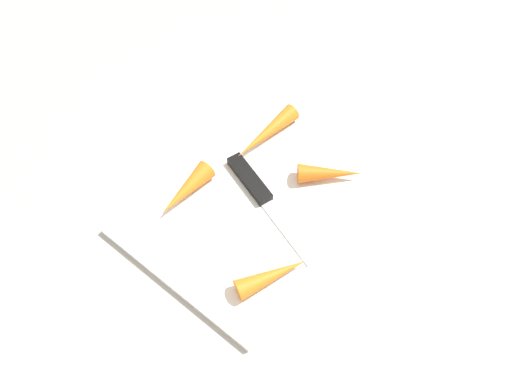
# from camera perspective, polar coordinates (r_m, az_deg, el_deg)

# --- Properties ---
(ground_plane) EXTENTS (1.40, 1.40, 0.00)m
(ground_plane) POSITION_cam_1_polar(r_m,az_deg,el_deg) (0.69, -0.00, -0.53)
(ground_plane) COLOR #ADA8A0
(cutting_board) EXTENTS (0.36, 0.26, 0.01)m
(cutting_board) POSITION_cam_1_polar(r_m,az_deg,el_deg) (0.69, -0.00, -0.27)
(cutting_board) COLOR white
(cutting_board) RESTS_ON ground_plane
(knife) EXTENTS (0.08, 0.20, 0.01)m
(knife) POSITION_cam_1_polar(r_m,az_deg,el_deg) (0.68, -0.19, 0.78)
(knife) COLOR #B7B7BC
(knife) RESTS_ON cutting_board
(carrot_longest) EXTENTS (0.12, 0.04, 0.03)m
(carrot_longest) POSITION_cam_1_polar(r_m,az_deg,el_deg) (0.73, 1.22, 7.04)
(carrot_longest) COLOR orange
(carrot_longest) RESTS_ON cutting_board
(carrot_shortest) EXTENTS (0.08, 0.09, 0.03)m
(carrot_shortest) POSITION_cam_1_polar(r_m,az_deg,el_deg) (0.69, 8.88, 2.22)
(carrot_shortest) COLOR orange
(carrot_shortest) RESTS_ON cutting_board
(carrot_short) EXTENTS (0.09, 0.03, 0.03)m
(carrot_short) POSITION_cam_1_polar(r_m,az_deg,el_deg) (0.67, -8.48, 0.17)
(carrot_short) COLOR orange
(carrot_short) RESTS_ON cutting_board
(carrot_long) EXTENTS (0.10, 0.07, 0.03)m
(carrot_long) POSITION_cam_1_polar(r_m,az_deg,el_deg) (0.61, 1.98, -9.98)
(carrot_long) COLOR orange
(carrot_long) RESTS_ON cutting_board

